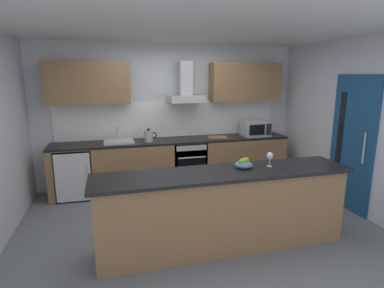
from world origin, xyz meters
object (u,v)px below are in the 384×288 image
Objects in this scene: fruit_bowl at (244,164)px; chopping_board at (217,137)px; oven at (188,162)px; wine_glass at (270,157)px; range_hood at (186,89)px; refrigerator at (75,173)px; microwave at (256,128)px; sink at (119,141)px; kettle at (149,136)px.

chopping_board is at bearing 79.14° from fruit_bowl.
wine_glass is at bearing -76.83° from oven.
fruit_bowl is 0.65× the size of chopping_board.
range_hood is at bearing 90.00° from oven.
refrigerator is at bearing 135.86° from fruit_bowl.
refrigerator is 4.78× the size of wine_glass.
microwave reaches higher than refrigerator.
wine_glass reaches higher than refrigerator.
fruit_bowl is at bearing -85.40° from oven.
sink is at bearing 123.56° from fruit_bowl.
sink is 2.50m from fruit_bowl.
oven is at bearing 2.72° from kettle.
sink is at bearing 179.13° from microwave.
kettle reaches higher than chopping_board.
fruit_bowl is (0.17, -2.20, -0.79)m from range_hood.
range_hood is 2.12× the size of chopping_board.
microwave is at bearing -1.20° from oven.
oven is 0.94× the size of refrigerator.
wine_glass reaches higher than oven.
sink is (0.75, 0.01, 0.50)m from refrigerator.
kettle is (0.51, -0.04, 0.08)m from sink.
refrigerator is at bearing -179.92° from oven.
microwave is 2.35m from fruit_bowl.
microwave reaches higher than oven.
range_hood is 2.35m from fruit_bowl.
microwave is 2.27× the size of fruit_bowl.
refrigerator is at bearing 178.59° from kettle.
microwave is 2.04m from kettle.
fruit_bowl reaches higher than chopping_board.
sink is 2.72m from wine_glass.
fruit_bowl is at bearing -100.86° from chopping_board.
microwave reaches higher than kettle.
fruit_bowl is 2.09m from chopping_board.
kettle reaches higher than fruit_bowl.
kettle is (-2.04, -0.01, -0.04)m from microwave.
microwave is (1.33, -0.03, 0.59)m from oven.
wine_glass is 2.09m from chopping_board.
sink reaches higher than fruit_bowl.
chopping_board is (0.56, -0.02, 0.45)m from oven.
microwave is at bearing -6.75° from range_hood.
wine_glass is at bearing -59.90° from kettle.
sink reaches higher than wine_glass.
range_hood is 1.05m from chopping_board.
range_hood is at bearing 12.98° from kettle.
oven is at bearing 94.60° from fruit_bowl.
refrigerator is at bearing -176.16° from range_hood.
sink is (-1.22, 0.01, 0.47)m from oven.
wine_glass is (0.49, -2.24, -0.71)m from range_hood.
chopping_board is at bearing -15.28° from range_hood.
microwave reaches higher than sink.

